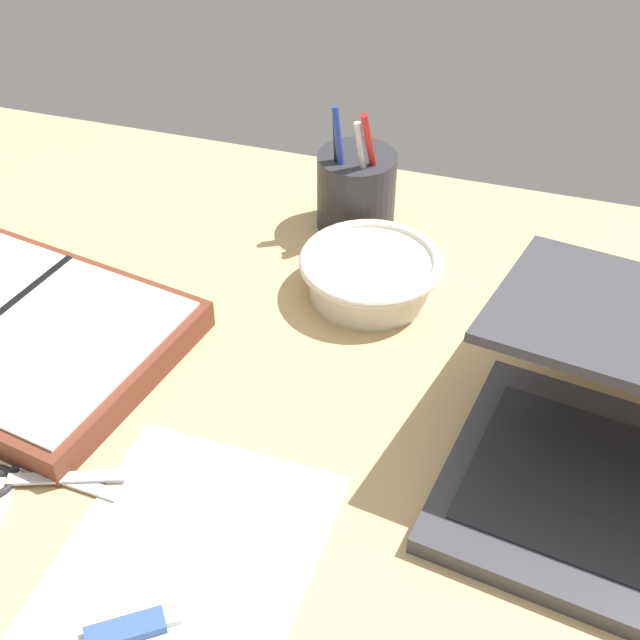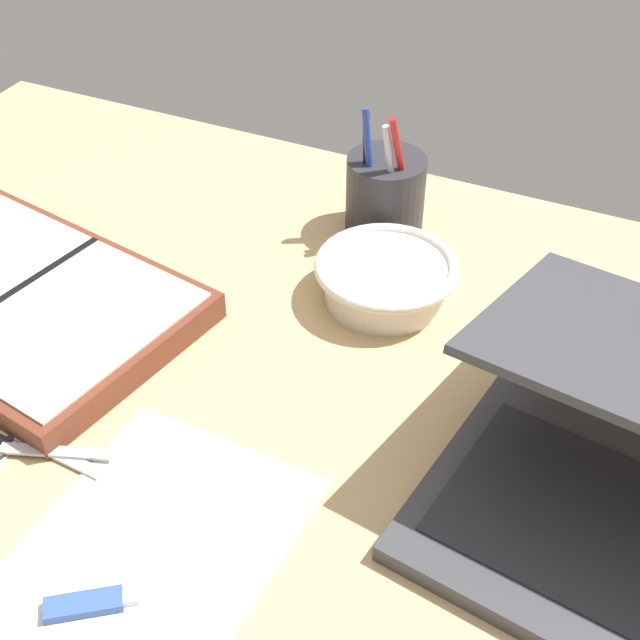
{
  "view_description": "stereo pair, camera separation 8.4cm",
  "coord_description": "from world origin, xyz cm",
  "views": [
    {
      "loc": [
        19.78,
        -52.53,
        63.19
      ],
      "look_at": [
        0.67,
        9.02,
        9.0
      ],
      "focal_mm": 50.0,
      "sensor_mm": 36.0,
      "label": 1
    },
    {
      "loc": [
        27.64,
        -49.51,
        63.19
      ],
      "look_at": [
        0.67,
        9.02,
        9.0
      ],
      "focal_mm": 50.0,
      "sensor_mm": 36.0,
      "label": 2
    }
  ],
  "objects": [
    {
      "name": "pen_cup",
      "position": [
        -3.1,
        35.67,
        6.89
      ],
      "size": [
        9.39,
        9.39,
        16.47
      ],
      "color": "#28282D",
      "rests_on": "desk_top"
    },
    {
      "name": "usb_drive",
      "position": [
        -4.63,
        -22.33,
        2.5
      ],
      "size": [
        6.78,
        5.51,
        1.0
      ],
      "rotation": [
        0.0,
        0.0,
        -0.95
      ],
      "color": "#33519E",
      "rests_on": "desk_top"
    },
    {
      "name": "desk_top",
      "position": [
        0.0,
        0.0,
        1.0
      ],
      "size": [
        140.0,
        100.0,
        2.0
      ],
      "primitive_type": "cube",
      "color": "tan",
      "rests_on": "ground"
    },
    {
      "name": "scissors",
      "position": [
        -21.03,
        -11.36,
        2.34
      ],
      "size": [
        13.51,
        6.54,
        0.8
      ],
      "rotation": [
        0.0,
        0.0,
        0.14
      ],
      "color": "#B7B7BC",
      "rests_on": "desk_top"
    },
    {
      "name": "planner",
      "position": [
        -32.23,
        3.95,
        3.68
      ],
      "size": [
        40.04,
        31.14,
        3.55
      ],
      "rotation": [
        0.0,
        0.0,
        -0.18
      ],
      "color": "brown",
      "rests_on": "desk_top"
    },
    {
      "name": "paper_sheet_front",
      "position": [
        -3.18,
        -16.62,
        2.08
      ],
      "size": [
        21.0,
        28.45,
        0.16
      ],
      "primitive_type": "cube",
      "rotation": [
        0.0,
        0.0,
        -0.03
      ],
      "color": "silver",
      "rests_on": "desk_top"
    },
    {
      "name": "bowl",
      "position": [
        2.05,
        23.14,
        4.73
      ],
      "size": [
        15.68,
        15.68,
        4.85
      ],
      "color": "silver",
      "rests_on": "desk_top"
    }
  ]
}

